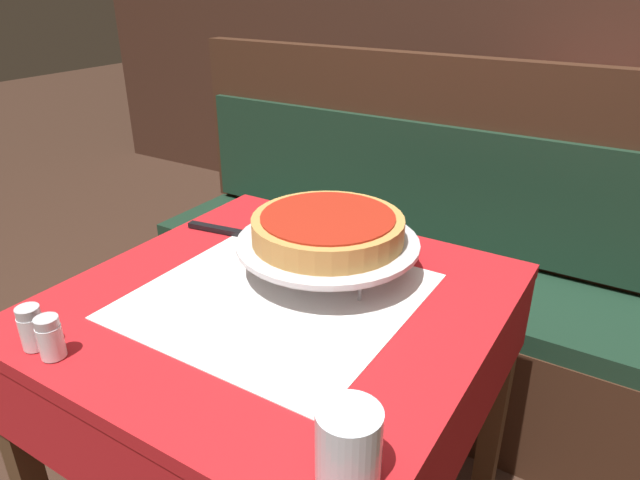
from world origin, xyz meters
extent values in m
cube|color=red|center=(0.00, 0.00, 0.73)|extent=(0.81, 0.81, 0.03)
cube|color=white|center=(0.00, 0.00, 0.74)|extent=(0.50, 0.50, 0.00)
cube|color=red|center=(0.00, 0.00, 0.62)|extent=(0.81, 0.81, 0.18)
cube|color=#4C331E|center=(-0.37, 0.37, 0.36)|extent=(0.05, 0.05, 0.71)
cube|color=#4C331E|center=(0.37, 0.37, 0.36)|extent=(0.05, 0.05, 0.71)
cube|color=red|center=(0.34, 1.69, 0.72)|extent=(0.74, 0.74, 0.03)
cube|color=white|center=(0.34, 1.69, 0.74)|extent=(0.46, 0.46, 0.00)
cube|color=red|center=(0.34, 1.69, 0.64)|extent=(0.73, 0.73, 0.14)
cube|color=#4C331E|center=(0.00, 1.35, 0.35)|extent=(0.05, 0.05, 0.71)
cube|color=#4C331E|center=(0.00, 2.02, 0.35)|extent=(0.05, 0.05, 0.71)
cube|color=#3D2316|center=(-0.11, 0.76, 0.21)|extent=(1.71, 0.44, 0.41)
cube|color=#193323|center=(-0.11, 0.76, 0.44)|extent=(1.67, 0.43, 0.06)
cube|color=#3D2316|center=(-0.11, 0.95, 0.78)|extent=(1.71, 0.06, 0.62)
cube|color=#193323|center=(-0.11, 0.91, 0.69)|extent=(1.64, 0.02, 0.40)
cylinder|color=#ADADB2|center=(0.03, 0.26, 0.77)|extent=(0.01, 0.01, 0.06)
cylinder|color=#ADADB2|center=(-0.08, 0.07, 0.77)|extent=(0.01, 0.01, 0.06)
cylinder|color=#ADADB2|center=(0.15, 0.07, 0.77)|extent=(0.01, 0.01, 0.06)
cylinder|color=#ADADB2|center=(0.03, 0.13, 0.80)|extent=(0.26, 0.26, 0.01)
cylinder|color=silver|center=(0.03, 0.13, 0.81)|extent=(0.37, 0.37, 0.01)
cylinder|color=silver|center=(0.03, 0.13, 0.81)|extent=(0.38, 0.38, 0.01)
cylinder|color=#C68E47|center=(0.03, 0.13, 0.84)|extent=(0.31, 0.31, 0.05)
cylinder|color=#A82314|center=(0.03, 0.13, 0.87)|extent=(0.27, 0.27, 0.01)
cube|color=#BCBCC1|center=(-0.17, 0.19, 0.75)|extent=(0.12, 0.11, 0.00)
cube|color=black|center=(-0.30, 0.17, 0.75)|extent=(0.16, 0.04, 0.01)
cylinder|color=silver|center=(0.33, -0.31, 0.79)|extent=(0.08, 0.08, 0.10)
cylinder|color=silver|center=(-0.25, -0.35, 0.77)|extent=(0.04, 0.04, 0.06)
cylinder|color=#B7B7BC|center=(-0.25, -0.35, 0.81)|extent=(0.04, 0.04, 0.02)
cylinder|color=silver|center=(-0.20, -0.35, 0.77)|extent=(0.04, 0.04, 0.06)
cylinder|color=#B7B7BC|center=(-0.20, -0.35, 0.81)|extent=(0.04, 0.04, 0.02)
cube|color=black|center=(0.33, 1.68, 0.76)|extent=(0.14, 0.14, 0.03)
cylinder|color=black|center=(0.33, 1.68, 0.85)|extent=(0.01, 0.01, 0.15)
cylinder|color=white|center=(0.33, 1.72, 0.83)|extent=(0.04, 0.04, 0.12)
cylinder|color=gold|center=(0.33, 1.63, 0.83)|extent=(0.04, 0.04, 0.12)
camera|label=1|loc=(0.58, -0.77, 1.32)|focal=32.00mm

